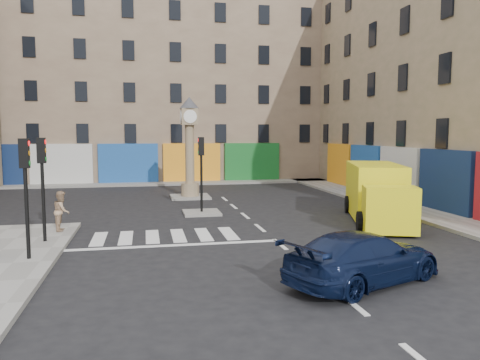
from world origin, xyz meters
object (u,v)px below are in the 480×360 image
object	(u,v)px
traffic_light_island	(201,162)
clock_pillar	(190,141)
traffic_light_left_far	(42,172)
pedestrian_tan	(62,211)
traffic_light_left_near	(25,179)
yellow_van	(377,193)
navy_sedan	(364,258)

from	to	relation	value
traffic_light_island	clock_pillar	world-z (taller)	clock_pillar
traffic_light_left_far	pedestrian_tan	size ratio (longest dim) A/B	2.33
traffic_light_left_far	traffic_light_island	xyz separation A→B (m)	(6.30, 5.40, -0.03)
traffic_light_left_near	yellow_van	distance (m)	14.72
clock_pillar	navy_sedan	distance (m)	18.12
traffic_light_island	clock_pillar	size ratio (longest dim) A/B	0.61
traffic_light_island	yellow_van	distance (m)	8.49
traffic_light_left_near	traffic_light_left_far	size ratio (longest dim) A/B	1.00
traffic_light_left_near	pedestrian_tan	xyz separation A→B (m)	(0.30, 4.20, -1.68)
traffic_light_island	yellow_van	xyz separation A→B (m)	(7.68, -3.38, -1.31)
clock_pillar	navy_sedan	world-z (taller)	clock_pillar
traffic_light_left_near	traffic_light_left_far	bearing A→B (deg)	90.00
traffic_light_left_near	yellow_van	bearing A→B (deg)	17.55
yellow_van	clock_pillar	bearing A→B (deg)	147.88
yellow_van	traffic_light_left_near	bearing A→B (deg)	-143.89
yellow_van	navy_sedan	bearing A→B (deg)	-101.18
traffic_light_left_far	clock_pillar	distance (m)	13.05
yellow_van	pedestrian_tan	xyz separation A→B (m)	(-13.68, -0.22, -0.33)
traffic_light_left_near	clock_pillar	distance (m)	15.19
traffic_light_island	pedestrian_tan	xyz separation A→B (m)	(-6.00, -3.60, -1.65)
clock_pillar	yellow_van	distance (m)	12.33
traffic_light_left_far	navy_sedan	xyz separation A→B (m)	(9.25, -6.26, -1.92)
navy_sedan	pedestrian_tan	xyz separation A→B (m)	(-8.95, 8.06, 0.24)
traffic_light_island	clock_pillar	bearing A→B (deg)	90.00
traffic_light_island	pedestrian_tan	bearing A→B (deg)	-149.02
navy_sedan	pedestrian_tan	world-z (taller)	pedestrian_tan
traffic_light_left_near	yellow_van	size ratio (longest dim) A/B	0.50
traffic_light_left_near	navy_sedan	world-z (taller)	traffic_light_left_near
traffic_light_left_near	navy_sedan	xyz separation A→B (m)	(9.25, -3.86, -1.92)
clock_pillar	traffic_light_left_far	bearing A→B (deg)	-118.94
traffic_light_left_far	yellow_van	size ratio (longest dim) A/B	0.50
navy_sedan	yellow_van	bearing A→B (deg)	-53.77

